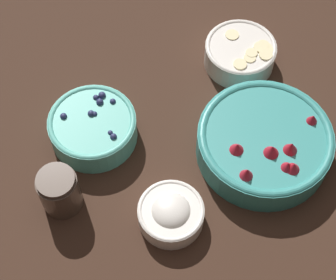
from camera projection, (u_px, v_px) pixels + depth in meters
ground_plane at (197, 139)px, 1.15m from camera, size 4.00×4.00×0.00m
bowl_strawberries at (264, 142)px, 1.10m from camera, size 0.27×0.27×0.09m
bowl_blueberries at (93, 127)px, 1.12m from camera, size 0.18×0.18×0.07m
bowl_bananas at (240, 53)px, 1.22m from camera, size 0.15×0.15×0.06m
bowl_cream at (171, 213)px, 1.03m from camera, size 0.12×0.12×0.06m
jar_chocolate at (60, 192)px, 1.04m from camera, size 0.08×0.08×0.10m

